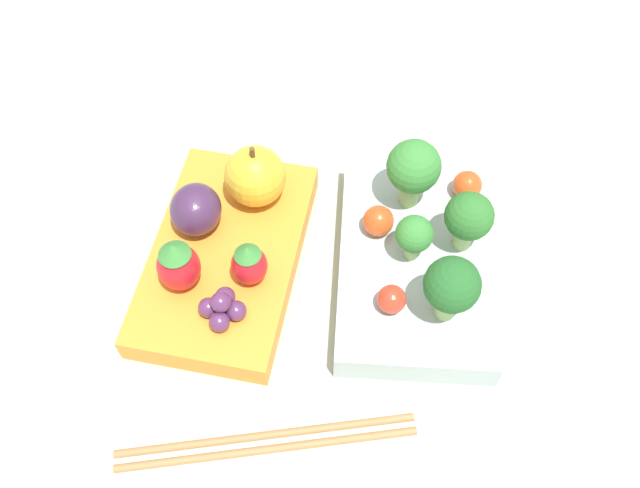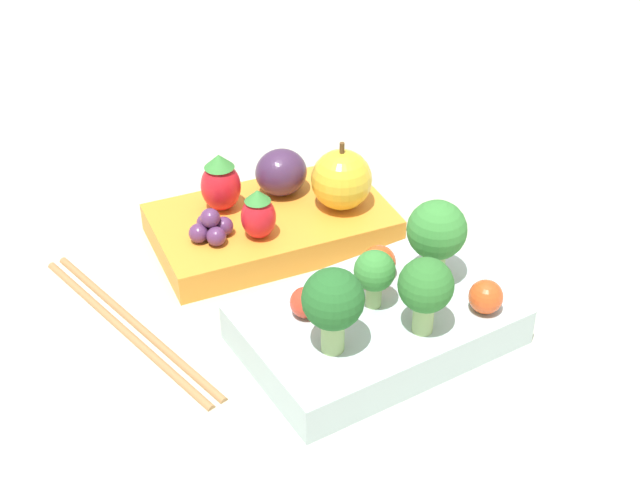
# 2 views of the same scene
# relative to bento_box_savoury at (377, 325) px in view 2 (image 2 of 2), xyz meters

# --- Properties ---
(ground_plane) EXTENTS (4.00, 4.00, 0.00)m
(ground_plane) POSITION_rel_bento_box_savoury_xyz_m (0.00, -0.08, -0.01)
(ground_plane) COLOR #ADB7A3
(bento_box_savoury) EXTENTS (0.19, 0.13, 0.03)m
(bento_box_savoury) POSITION_rel_bento_box_savoury_xyz_m (0.00, 0.00, 0.00)
(bento_box_savoury) COLOR silver
(bento_box_savoury) RESTS_ON ground_plane
(bento_box_fruit) EXTENTS (0.19, 0.12, 0.02)m
(bento_box_fruit) POSITION_rel_bento_box_savoury_xyz_m (0.01, -0.15, -0.00)
(bento_box_fruit) COLOR orange
(bento_box_fruit) RESTS_ON ground_plane
(broccoli_floret_0) EXTENTS (0.04, 0.04, 0.06)m
(broccoli_floret_0) POSITION_rel_bento_box_savoury_xyz_m (-0.05, -0.01, 0.05)
(broccoli_floret_0) COLOR #93B770
(broccoli_floret_0) RESTS_ON bento_box_savoury
(broccoli_floret_1) EXTENTS (0.04, 0.04, 0.06)m
(broccoli_floret_1) POSITION_rel_bento_box_savoury_xyz_m (0.05, 0.02, 0.05)
(broccoli_floret_1) COLOR #93B770
(broccoli_floret_1) RESTS_ON bento_box_savoury
(broccoli_floret_2) EXTENTS (0.03, 0.03, 0.04)m
(broccoli_floret_2) POSITION_rel_bento_box_savoury_xyz_m (0.00, -0.01, 0.04)
(broccoli_floret_2) COLOR #93B770
(broccoli_floret_2) RESTS_ON bento_box_savoury
(broccoli_floret_3) EXTENTS (0.04, 0.04, 0.06)m
(broccoli_floret_3) POSITION_rel_bento_box_savoury_xyz_m (-0.01, 0.03, 0.05)
(broccoli_floret_3) COLOR #93B770
(broccoli_floret_3) RESTS_ON bento_box_savoury
(cherry_tomato_0) EXTENTS (0.02, 0.02, 0.02)m
(cherry_tomato_0) POSITION_rel_bento_box_savoury_xyz_m (-0.02, -0.03, 0.03)
(cherry_tomato_0) COLOR #DB4C1E
(cherry_tomato_0) RESTS_ON bento_box_savoury
(cherry_tomato_1) EXTENTS (0.02, 0.02, 0.02)m
(cherry_tomato_1) POSITION_rel_bento_box_savoury_xyz_m (-0.06, 0.04, 0.03)
(cherry_tomato_1) COLOR #DB4C1E
(cherry_tomato_1) RESTS_ON bento_box_savoury
(cherry_tomato_2) EXTENTS (0.02, 0.02, 0.02)m
(cherry_tomato_2) POSITION_rel_bento_box_savoury_xyz_m (0.05, -0.02, 0.02)
(cherry_tomato_2) COLOR red
(cherry_tomato_2) RESTS_ON bento_box_savoury
(apple) EXTENTS (0.05, 0.05, 0.06)m
(apple) POSITION_rel_bento_box_savoury_xyz_m (-0.04, -0.13, 0.03)
(apple) COLOR gold
(apple) RESTS_ON bento_box_fruit
(strawberry_0) EXTENTS (0.03, 0.03, 0.05)m
(strawberry_0) POSITION_rel_bento_box_savoury_xyz_m (0.04, -0.17, 0.03)
(strawberry_0) COLOR red
(strawberry_0) RESTS_ON bento_box_fruit
(strawberry_1) EXTENTS (0.03, 0.03, 0.04)m
(strawberry_1) POSITION_rel_bento_box_savoury_xyz_m (0.03, -0.12, 0.03)
(strawberry_1) COLOR red
(strawberry_1) RESTS_ON bento_box_fruit
(plum) EXTENTS (0.04, 0.04, 0.04)m
(plum) POSITION_rel_bento_box_savoury_xyz_m (-0.01, -0.17, 0.03)
(plum) COLOR #42284C
(plum) RESTS_ON bento_box_fruit
(grape_cluster) EXTENTS (0.04, 0.04, 0.03)m
(grape_cluster) POSITION_rel_bento_box_savoury_xyz_m (0.07, -0.14, 0.02)
(grape_cluster) COLOR #562D5B
(grape_cluster) RESTS_ON bento_box_fruit
(chopsticks_pair) EXTENTS (0.07, 0.21, 0.01)m
(chopsticks_pair) POSITION_rel_bento_box_savoury_xyz_m (0.15, -0.09, -0.01)
(chopsticks_pair) COLOR #A37547
(chopsticks_pair) RESTS_ON ground_plane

